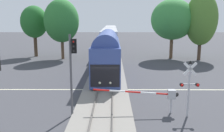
{
  "coord_description": "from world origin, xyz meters",
  "views": [
    {
      "loc": [
        0.78,
        -23.22,
        6.91
      ],
      "look_at": [
        0.65,
        2.13,
        2.0
      ],
      "focal_mm": 38.71,
      "sensor_mm": 36.0,
      "label": 1
    }
  ],
  "objects_px": {
    "traffic_signal_median": "(72,63)",
    "oak_behind_train": "(62,21)",
    "crossing_signal_mast": "(189,83)",
    "commuter_train": "(110,40)",
    "pine_left_background": "(34,22)",
    "maple_right_background": "(201,19)",
    "oak_far_right": "(173,20)",
    "crossing_gate_near": "(161,95)"
  },
  "relations": [
    {
      "from": "traffic_signal_median",
      "to": "oak_behind_train",
      "type": "height_order",
      "value": "oak_behind_train"
    },
    {
      "from": "crossing_signal_mast",
      "to": "traffic_signal_median",
      "type": "xyz_separation_m",
      "value": [
        -8.22,
        0.14,
        1.44
      ]
    },
    {
      "from": "commuter_train",
      "to": "pine_left_background",
      "type": "distance_m",
      "value": 15.12
    },
    {
      "from": "maple_right_background",
      "to": "oak_behind_train",
      "type": "bearing_deg",
      "value": 177.85
    },
    {
      "from": "maple_right_background",
      "to": "pine_left_background",
      "type": "relative_size",
      "value": 1.21
    },
    {
      "from": "oak_behind_train",
      "to": "traffic_signal_median",
      "type": "bearing_deg",
      "value": -76.69
    },
    {
      "from": "traffic_signal_median",
      "to": "pine_left_background",
      "type": "height_order",
      "value": "pine_left_background"
    },
    {
      "from": "commuter_train",
      "to": "crossing_signal_mast",
      "type": "distance_m",
      "value": 34.16
    },
    {
      "from": "commuter_train",
      "to": "oak_far_right",
      "type": "distance_m",
      "value": 13.83
    },
    {
      "from": "commuter_train",
      "to": "traffic_signal_median",
      "type": "distance_m",
      "value": 33.55
    },
    {
      "from": "traffic_signal_median",
      "to": "oak_behind_train",
      "type": "xyz_separation_m",
      "value": [
        -6.1,
        25.77,
        2.7
      ]
    },
    {
      "from": "oak_far_right",
      "to": "pine_left_background",
      "type": "xyz_separation_m",
      "value": [
        -25.02,
        2.34,
        -0.47
      ]
    },
    {
      "from": "maple_right_background",
      "to": "crossing_gate_near",
      "type": "bearing_deg",
      "value": -114.92
    },
    {
      "from": "crossing_gate_near",
      "to": "pine_left_background",
      "type": "bearing_deg",
      "value": 122.89
    },
    {
      "from": "oak_far_right",
      "to": "oak_behind_train",
      "type": "bearing_deg",
      "value": -178.15
    },
    {
      "from": "crossing_gate_near",
      "to": "traffic_signal_median",
      "type": "xyz_separation_m",
      "value": [
        -6.42,
        -0.56,
        2.5
      ]
    },
    {
      "from": "pine_left_background",
      "to": "maple_right_background",
      "type": "bearing_deg",
      "value": -7.44
    },
    {
      "from": "traffic_signal_median",
      "to": "oak_far_right",
      "type": "bearing_deg",
      "value": 63.39
    },
    {
      "from": "commuter_train",
      "to": "oak_behind_train",
      "type": "distance_m",
      "value": 11.89
    },
    {
      "from": "pine_left_background",
      "to": "crossing_signal_mast",
      "type": "bearing_deg",
      "value": -55.26
    },
    {
      "from": "commuter_train",
      "to": "maple_right_background",
      "type": "relative_size",
      "value": 5.23
    },
    {
      "from": "crossing_gate_near",
      "to": "oak_behind_train",
      "type": "relative_size",
      "value": 0.61
    },
    {
      "from": "crossing_signal_mast",
      "to": "traffic_signal_median",
      "type": "bearing_deg",
      "value": 179.04
    },
    {
      "from": "commuter_train",
      "to": "traffic_signal_median",
      "type": "relative_size",
      "value": 10.12
    },
    {
      "from": "crossing_gate_near",
      "to": "crossing_signal_mast",
      "type": "distance_m",
      "value": 2.21
    },
    {
      "from": "oak_far_right",
      "to": "commuter_train",
      "type": "bearing_deg",
      "value": 147.59
    },
    {
      "from": "traffic_signal_median",
      "to": "maple_right_background",
      "type": "bearing_deg",
      "value": 54.54
    },
    {
      "from": "commuter_train",
      "to": "traffic_signal_median",
      "type": "xyz_separation_m",
      "value": [
        -2.08,
        -33.46,
        1.21
      ]
    },
    {
      "from": "maple_right_background",
      "to": "oak_behind_train",
      "type": "relative_size",
      "value": 1.1
    },
    {
      "from": "commuter_train",
      "to": "pine_left_background",
      "type": "relative_size",
      "value": 6.34
    },
    {
      "from": "commuter_train",
      "to": "crossing_gate_near",
      "type": "relative_size",
      "value": 9.41
    },
    {
      "from": "oak_behind_train",
      "to": "commuter_train",
      "type": "bearing_deg",
      "value": 43.26
    },
    {
      "from": "maple_right_background",
      "to": "oak_far_right",
      "type": "height_order",
      "value": "maple_right_background"
    },
    {
      "from": "crossing_signal_mast",
      "to": "oak_far_right",
      "type": "height_order",
      "value": "oak_far_right"
    },
    {
      "from": "commuter_train",
      "to": "oak_far_right",
      "type": "relative_size",
      "value": 5.72
    },
    {
      "from": "commuter_train",
      "to": "crossing_signal_mast",
      "type": "xyz_separation_m",
      "value": [
        6.13,
        -33.6,
        -0.23
      ]
    },
    {
      "from": "commuter_train",
      "to": "oak_far_right",
      "type": "xyz_separation_m",
      "value": [
        11.14,
        -7.07,
        4.15
      ]
    },
    {
      "from": "commuter_train",
      "to": "oak_far_right",
      "type": "bearing_deg",
      "value": -32.41
    },
    {
      "from": "crossing_signal_mast",
      "to": "pine_left_background",
      "type": "bearing_deg",
      "value": 124.74
    },
    {
      "from": "crossing_signal_mast",
      "to": "pine_left_background",
      "type": "distance_m",
      "value": 35.34
    },
    {
      "from": "oak_behind_train",
      "to": "pine_left_background",
      "type": "bearing_deg",
      "value": 152.55
    },
    {
      "from": "maple_right_background",
      "to": "oak_far_right",
      "type": "distance_m",
      "value": 4.74
    }
  ]
}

